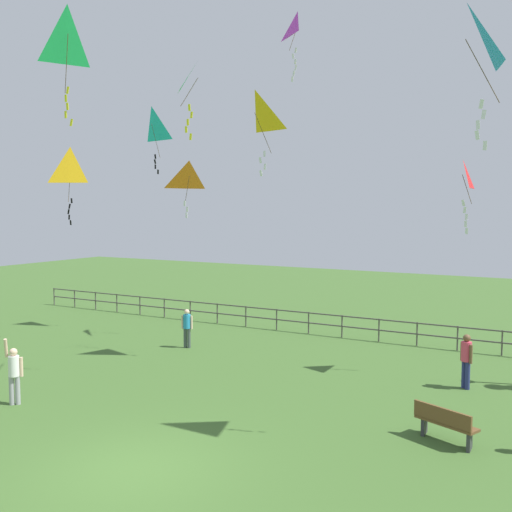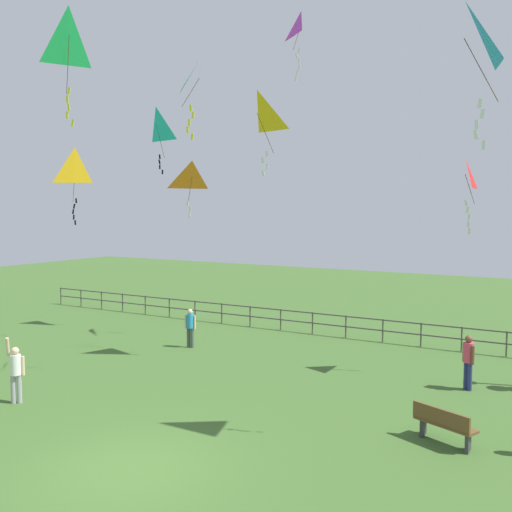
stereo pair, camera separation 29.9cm
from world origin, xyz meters
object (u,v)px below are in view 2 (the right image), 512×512
Objects in this scene: kite_4 at (257,115)px; kite_7 at (199,81)px; park_bench at (444,424)px; kite_8 at (465,43)px; kite_3 at (69,38)px; kite_2 at (192,177)px; kite_1 at (75,168)px; kite_5 at (156,125)px; kite_6 at (466,178)px; person_3 at (468,358)px; kite_0 at (301,27)px; person_0 at (16,370)px; person_2 at (190,325)px.

kite_7 is (-0.71, -2.33, 0.76)m from kite_4.
kite_8 is at bearing -40.58° from park_bench.
kite_3 is 1.05× the size of kite_8.
kite_1 is at bearing -176.60° from kite_2.
kite_2 is 11.28m from kite_8.
kite_5 reaches higher than kite_6.
park_bench is 13.81m from kite_3.
kite_1 is at bearing -176.22° from person_3.
kite_3 reaches higher than person_3.
kite_0 is 7.43m from kite_2.
person_0 is 9.99m from kite_7.
person_0 is 16.10m from kite_0.
kite_6 reaches higher than person_0.
kite_1 is at bearing -121.46° from kite_5.
kite_5 is (-13.47, 1.93, 8.04)m from person_3.
kite_8 is at bearing -82.80° from person_3.
kite_8 is (0.29, -0.25, 8.44)m from park_bench.
kite_8 is at bearing 14.29° from person_0.
person_3 is 0.71× the size of kite_6.
kite_1 is at bearing -166.89° from person_2.
kite_7 reaches higher than kite_6.
kite_1 is 8.57m from kite_4.
kite_6 is at bearing 100.09° from kite_8.
kite_2 is 4.24m from kite_7.
kite_3 is at bearing -43.12° from kite_1.
kite_3 is at bearing -114.70° from kite_4.
park_bench is 0.49× the size of kite_1.
kite_2 is at bearing 158.89° from park_bench.
park_bench is 0.66× the size of kite_6.
kite_3 reaches higher than kite_1.
kite_6 is at bearing 31.68° from kite_7.
kite_7 is at bearing 169.91° from park_bench.
kite_5 is (1.80, 2.94, 1.93)m from kite_1.
park_bench is 11.91m from kite_7.
person_0 is at bearing -97.93° from kite_2.
kite_7 reaches higher than park_bench.
park_bench is 0.58× the size of kite_0.
person_3 is at bearing -0.71° from person_2.
park_bench is 0.51× the size of kite_8.
kite_8 is (11.21, 2.86, 7.97)m from person_0.
kite_4 reaches higher than kite_1.
kite_1 is 1.09× the size of kite_5.
kite_0 reaches higher than park_bench.
kite_2 is at bearing -168.16° from kite_6.
kite_1 is 1.53× the size of kite_2.
kite_0 is at bearing 56.20° from kite_2.
park_bench is 17.28m from kite_1.
kite_5 is (-3.83, 2.61, 2.44)m from kite_2.
kite_7 reaches higher than person_3.
person_3 reaches higher than park_bench.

